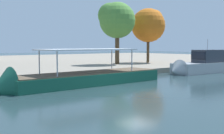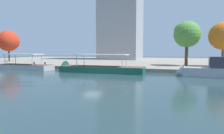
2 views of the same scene
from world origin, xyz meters
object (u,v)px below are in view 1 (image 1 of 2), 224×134
object	(u,v)px
tour_boat_2	(77,80)
motor_yacht_3	(203,66)
tree_2	(115,19)
tree_1	(149,24)

from	to	relation	value
tour_boat_2	motor_yacht_3	world-z (taller)	motor_yacht_3
tour_boat_2	tree_2	world-z (taller)	tree_2
tour_boat_2	tree_1	world-z (taller)	tree_1
tree_2	motor_yacht_3	bearing A→B (deg)	-73.75
tour_boat_2	tree_1	xyz separation A→B (m)	(21.19, 12.16, 6.14)
tree_2	tree_1	bearing A→B (deg)	-1.06
motor_yacht_3	tree_1	world-z (taller)	tree_1
tree_1	tree_2	distance (m)	6.83
tree_1	motor_yacht_3	bearing A→B (deg)	-104.94
motor_yacht_3	tree_1	size ratio (longest dim) A/B	1.27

